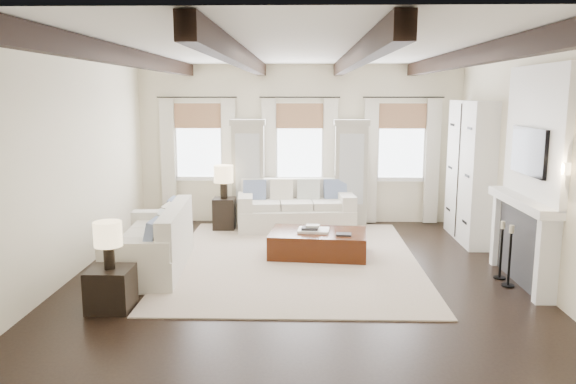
{
  "coord_description": "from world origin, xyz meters",
  "views": [
    {
      "loc": [
        0.06,
        -7.65,
        2.62
      ],
      "look_at": [
        -0.16,
        0.71,
        1.15
      ],
      "focal_mm": 35.0,
      "sensor_mm": 36.0,
      "label": 1
    }
  ],
  "objects_px": {
    "side_table_front": "(111,289)",
    "sofa_back": "(296,209)",
    "side_table_back": "(224,214)",
    "ottoman": "(318,244)",
    "sofa_left": "(155,245)"
  },
  "relations": [
    {
      "from": "sofa_back",
      "to": "side_table_front",
      "type": "xyz_separation_m",
      "value": [
        -2.21,
        -4.26,
        -0.12
      ]
    },
    {
      "from": "side_table_front",
      "to": "sofa_back",
      "type": "bearing_deg",
      "value": 62.53
    },
    {
      "from": "side_table_front",
      "to": "sofa_left",
      "type": "bearing_deg",
      "value": 85.37
    },
    {
      "from": "side_table_front",
      "to": "side_table_back",
      "type": "xyz_separation_m",
      "value": [
        0.83,
        4.14,
        0.05
      ]
    },
    {
      "from": "side_table_back",
      "to": "side_table_front",
      "type": "bearing_deg",
      "value": -101.28
    },
    {
      "from": "sofa_left",
      "to": "side_table_back",
      "type": "relative_size",
      "value": 3.68
    },
    {
      "from": "sofa_back",
      "to": "ottoman",
      "type": "xyz_separation_m",
      "value": [
        0.39,
        -1.89,
        -0.18
      ]
    },
    {
      "from": "ottoman",
      "to": "side_table_back",
      "type": "height_order",
      "value": "side_table_back"
    },
    {
      "from": "ottoman",
      "to": "side_table_back",
      "type": "relative_size",
      "value": 2.49
    },
    {
      "from": "sofa_left",
      "to": "sofa_back",
      "type": "bearing_deg",
      "value": 51.95
    },
    {
      "from": "ottoman",
      "to": "side_table_front",
      "type": "height_order",
      "value": "side_table_front"
    },
    {
      "from": "sofa_back",
      "to": "side_table_back",
      "type": "height_order",
      "value": "sofa_back"
    },
    {
      "from": "side_table_back",
      "to": "sofa_back",
      "type": "bearing_deg",
      "value": 4.94
    },
    {
      "from": "sofa_left",
      "to": "ottoman",
      "type": "xyz_separation_m",
      "value": [
        2.48,
        0.77,
        -0.18
      ]
    },
    {
      "from": "side_table_front",
      "to": "side_table_back",
      "type": "relative_size",
      "value": 0.84
    }
  ]
}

